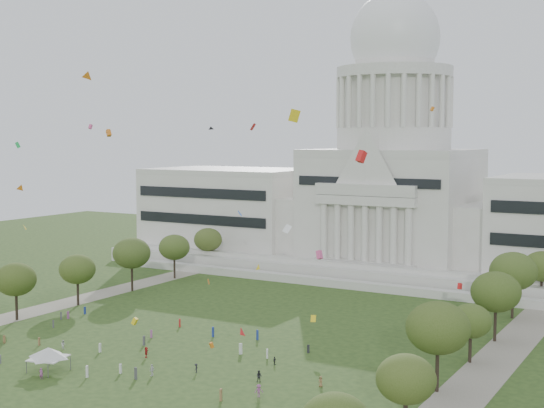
{
  "coord_description": "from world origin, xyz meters",
  "views": [
    {
      "loc": [
        77.65,
        -89.62,
        37.55
      ],
      "look_at": [
        0.0,
        45.0,
        24.0
      ],
      "focal_mm": 50.0,
      "sensor_mm": 36.0,
      "label": 1
    }
  ],
  "objects": [
    {
      "name": "row_tree_r_6",
      "position": [
        45.96,
        88.13,
        8.51
      ],
      "size": [
        8.42,
        8.42,
        11.97
      ],
      "color": "black",
      "rests_on": "ground"
    },
    {
      "name": "person_10",
      "position": [
        16.61,
        17.04,
        0.69
      ],
      "size": [
        0.45,
        0.81,
        1.37
      ],
      "primitive_type": "imported",
      "rotation": [
        0.0,
        0.0,
        1.55
      ],
      "color": "#26262B",
      "rests_on": "ground"
    },
    {
      "name": "row_tree_l_5",
      "position": [
        -45.22,
        71.01,
        8.42
      ],
      "size": [
        8.33,
        8.33,
        11.85
      ],
      "color": "black",
      "rests_on": "ground"
    },
    {
      "name": "row_tree_l_2",
      "position": [
        -45.04,
        17.3,
        8.51
      ],
      "size": [
        8.42,
        8.42,
        11.97
      ],
      "color": "black",
      "rests_on": "ground"
    },
    {
      "name": "capitol",
      "position": [
        0.0,
        113.59,
        22.3
      ],
      "size": [
        160.0,
        64.5,
        91.3
      ],
      "color": "beige",
      "rests_on": "ground"
    },
    {
      "name": "event_tent",
      "position": [
        -13.13,
        -4.37,
        3.14
      ],
      "size": [
        8.85,
        8.85,
        4.06
      ],
      "color": "#4C4C4C",
      "rests_on": "ground"
    },
    {
      "name": "ground",
      "position": [
        0.0,
        0.0,
        0.0
      ],
      "size": [
        400.0,
        400.0,
        0.0
      ],
      "primitive_type": "plane",
      "color": "#2A4319",
      "rests_on": "ground"
    },
    {
      "name": "row_tree_r_2",
      "position": [
        44.17,
        17.44,
        9.66
      ],
      "size": [
        9.55,
        9.55,
        13.58
      ],
      "color": "black",
      "rests_on": "ground"
    },
    {
      "name": "person_5",
      "position": [
        -4.54,
        9.66,
        0.92
      ],
      "size": [
        1.49,
        1.81,
        1.85
      ],
      "primitive_type": "imported",
      "rotation": [
        0.0,
        0.0,
        2.13
      ],
      "color": "#B21E1E",
      "rests_on": "ground"
    },
    {
      "name": "path_left",
      "position": [
        -48.0,
        30.0,
        0.02
      ],
      "size": [
        8.0,
        160.0,
        0.04
      ],
      "primitive_type": "cube",
      "color": "gray",
      "rests_on": "ground"
    },
    {
      "name": "row_tree_l_6",
      "position": [
        -46.87,
        89.14,
        8.27
      ],
      "size": [
        8.19,
        8.19,
        11.64
      ],
      "color": "black",
      "rests_on": "ground"
    },
    {
      "name": "row_tree_l_4",
      "position": [
        -44.08,
        52.42,
        9.39
      ],
      "size": [
        9.29,
        9.29,
        13.21
      ],
      "color": "black",
      "rests_on": "ground"
    },
    {
      "name": "person_0",
      "position": [
        28.24,
        10.8,
        0.82
      ],
      "size": [
        0.95,
        0.82,
        1.64
      ],
      "primitive_type": "imported",
      "rotation": [
        0.0,
        0.0,
        5.83
      ],
      "color": "olive",
      "rests_on": "ground"
    },
    {
      "name": "distant_crowd",
      "position": [
        -9.94,
        13.13,
        0.84
      ],
      "size": [
        56.48,
        35.22,
        1.92
      ],
      "color": "olive",
      "rests_on": "ground"
    },
    {
      "name": "row_tree_r_1",
      "position": [
        46.22,
        -1.75,
        7.66
      ],
      "size": [
        7.58,
        7.58,
        10.78
      ],
      "color": "black",
      "rests_on": "ground"
    },
    {
      "name": "path_right",
      "position": [
        48.0,
        30.0,
        0.02
      ],
      "size": [
        8.0,
        160.0,
        0.04
      ],
      "primitive_type": "cube",
      "color": "gray",
      "rests_on": "ground"
    },
    {
      "name": "row_tree_l_3",
      "position": [
        -44.09,
        33.92,
        8.21
      ],
      "size": [
        8.12,
        8.12,
        11.55
      ],
      "color": "black",
      "rests_on": "ground"
    },
    {
      "name": "person_3",
      "position": [
        7.84,
        6.99,
        0.76
      ],
      "size": [
        0.73,
        1.07,
        1.51
      ],
      "primitive_type": "imported",
      "rotation": [
        0.0,
        0.0,
        4.97
      ],
      "color": "#26262B",
      "rests_on": "ground"
    },
    {
      "name": "person_7",
      "position": [
        -11.24,
        -7.74,
        0.91
      ],
      "size": [
        0.78,
        0.67,
        1.81
      ],
      "primitive_type": "imported",
      "rotation": [
        0.0,
        0.0,
        3.46
      ],
      "color": "#994C8C",
      "rests_on": "ground"
    },
    {
      "name": "row_tree_r_5",
      "position": [
        43.49,
        70.19,
        9.93
      ],
      "size": [
        9.82,
        9.82,
        13.96
      ],
      "color": "black",
      "rests_on": "ground"
    },
    {
      "name": "person_2",
      "position": [
        19.08,
        7.95,
        0.94
      ],
      "size": [
        1.03,
        0.8,
        1.87
      ],
      "primitive_type": "imported",
      "rotation": [
        0.0,
        0.0,
        0.3
      ],
      "color": "#26262B",
      "rests_on": "ground"
    },
    {
      "name": "row_tree_r_4",
      "position": [
        44.76,
        50.04,
        9.29
      ],
      "size": [
        9.19,
        9.19,
        13.06
      ],
      "color": "black",
      "rests_on": "ground"
    },
    {
      "name": "person_8",
      "position": [
        -20.75,
        6.3,
        0.81
      ],
      "size": [
        0.84,
        0.58,
        1.62
      ],
      "primitive_type": "imported",
      "rotation": [
        0.0,
        0.0,
        3.27
      ],
      "color": "silver",
      "rests_on": "ground"
    },
    {
      "name": "person_4",
      "position": [
        2.75,
        2.2,
        0.94
      ],
      "size": [
        0.67,
        1.14,
        1.88
      ],
      "primitive_type": "imported",
      "rotation": [
        0.0,
        0.0,
        4.78
      ],
      "color": "silver",
      "rests_on": "ground"
    },
    {
      "name": "person_9",
      "position": [
        22.47,
        2.2,
        0.95
      ],
      "size": [
        1.35,
        1.28,
        1.9
      ],
      "primitive_type": "imported",
      "rotation": [
        0.0,
        0.0,
        0.71
      ],
      "color": "#994C8C",
      "rests_on": "ground"
    },
    {
      "name": "kite_swarm",
      "position": [
        -1.07,
        8.31,
        27.84
      ],
      "size": [
        80.4,
        100.34,
        63.06
      ],
      "color": "orange",
      "rests_on": "ground"
    },
    {
      "name": "row_tree_r_3",
      "position": [
        44.4,
        34.48,
        7.08
      ],
      "size": [
        7.01,
        7.01,
        9.98
      ],
      "color": "black",
      "rests_on": "ground"
    }
  ]
}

